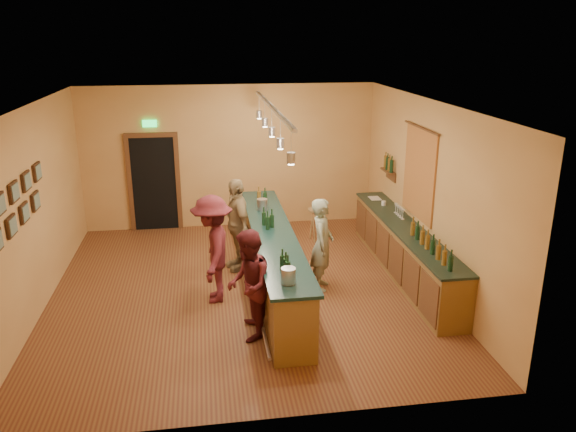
{
  "coord_description": "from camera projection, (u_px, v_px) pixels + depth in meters",
  "views": [
    {
      "loc": [
        -0.56,
        -8.92,
        4.27
      ],
      "look_at": [
        0.82,
        0.2,
        1.24
      ],
      "focal_mm": 35.0,
      "sensor_mm": 36.0,
      "label": 1
    }
  ],
  "objects": [
    {
      "name": "bar_stool",
      "position": [
        316.0,
        215.0,
        11.93
      ],
      "size": [
        0.34,
        0.34,
        0.7
      ],
      "rotation": [
        0.0,
        0.0,
        -0.29
      ],
      "color": "olive",
      "rests_on": "floor"
    },
    {
      "name": "wall_left",
      "position": [
        35.0,
        210.0,
        8.83
      ],
      "size": [
        0.02,
        7.0,
        3.2
      ],
      "primitive_type": "cube",
      "color": "#BF8547",
      "rests_on": "floor"
    },
    {
      "name": "wall_right",
      "position": [
        428.0,
        193.0,
        9.75
      ],
      "size": [
        0.02,
        7.0,
        3.2
      ],
      "primitive_type": "cube",
      "color": "#BF8547",
      "rests_on": "floor"
    },
    {
      "name": "floor",
      "position": [
        243.0,
        289.0,
        9.79
      ],
      "size": [
        7.0,
        7.0,
        0.0
      ],
      "primitive_type": "plane",
      "color": "#612B1B",
      "rests_on": "ground"
    },
    {
      "name": "customer_b",
      "position": [
        237.0,
        224.0,
        10.4
      ],
      "size": [
        0.65,
        1.1,
        1.75
      ],
      "primitive_type": "imported",
      "rotation": [
        0.0,
        0.0,
        -1.34
      ],
      "color": "#997A51",
      "rests_on": "floor"
    },
    {
      "name": "back_counter",
      "position": [
        405.0,
        250.0,
        10.23
      ],
      "size": [
        0.6,
        4.55,
        1.27
      ],
      "color": "brown",
      "rests_on": "floor"
    },
    {
      "name": "picture_grid",
      "position": [
        20.0,
        203.0,
        8.02
      ],
      "size": [
        0.06,
        2.2,
        0.7
      ],
      "primitive_type": null,
      "color": "#382111",
      "rests_on": "wall_left"
    },
    {
      "name": "customer_a",
      "position": [
        249.0,
        285.0,
        8.04
      ],
      "size": [
        0.69,
        0.85,
        1.64
      ],
      "primitive_type": "imported",
      "rotation": [
        0.0,
        0.0,
        -1.66
      ],
      "color": "#59191E",
      "rests_on": "floor"
    },
    {
      "name": "customer_c",
      "position": [
        213.0,
        249.0,
        9.15
      ],
      "size": [
        0.74,
        1.2,
        1.8
      ],
      "primitive_type": "imported",
      "rotation": [
        0.0,
        0.0,
        -1.63
      ],
      "color": "#59191E",
      "rests_on": "floor"
    },
    {
      "name": "bartender",
      "position": [
        322.0,
        244.0,
        9.6
      ],
      "size": [
        0.54,
        0.68,
        1.62
      ],
      "primitive_type": "imported",
      "rotation": [
        0.0,
        0.0,
        1.28
      ],
      "color": "gray",
      "rests_on": "floor"
    },
    {
      "name": "wall_front",
      "position": [
        264.0,
        294.0,
        6.01
      ],
      "size": [
        6.5,
        0.02,
        3.2
      ],
      "primitive_type": "cube",
      "color": "#BF8547",
      "rests_on": "floor"
    },
    {
      "name": "ceiling",
      "position": [
        238.0,
        104.0,
        8.79
      ],
      "size": [
        6.5,
        7.0,
        0.02
      ],
      "primitive_type": "cube",
      "color": "silver",
      "rests_on": "wall_back"
    },
    {
      "name": "pendant_track",
      "position": [
        272.0,
        117.0,
        8.94
      ],
      "size": [
        0.11,
        4.6,
        0.5
      ],
      "color": "silver",
      "rests_on": "ceiling"
    },
    {
      "name": "bottle_shelf",
      "position": [
        389.0,
        165.0,
        11.51
      ],
      "size": [
        0.17,
        0.55,
        0.54
      ],
      "color": "#522A18",
      "rests_on": "wall_right"
    },
    {
      "name": "tasting_bar",
      "position": [
        273.0,
        255.0,
        9.68
      ],
      "size": [
        0.73,
        5.1,
        1.38
      ],
      "color": "brown",
      "rests_on": "floor"
    },
    {
      "name": "doorway",
      "position": [
        154.0,
        181.0,
        12.46
      ],
      "size": [
        1.15,
        0.09,
        2.48
      ],
      "color": "black",
      "rests_on": "wall_back"
    },
    {
      "name": "wall_back",
      "position": [
        230.0,
        157.0,
        12.58
      ],
      "size": [
        6.5,
        0.02,
        3.2
      ],
      "primitive_type": "cube",
      "color": "#BF8547",
      "rests_on": "floor"
    },
    {
      "name": "tapestry",
      "position": [
        419.0,
        174.0,
        10.05
      ],
      "size": [
        0.03,
        1.4,
        1.6
      ],
      "primitive_type": "cube",
      "color": "#9E321F",
      "rests_on": "wall_right"
    }
  ]
}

